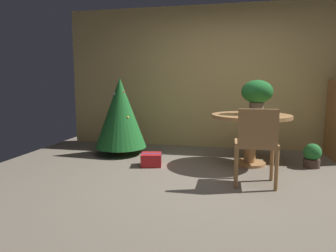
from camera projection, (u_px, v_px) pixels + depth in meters
ground_plane at (220, 185)px, 3.51m from camera, size 6.60×6.60×0.00m
back_wall_panel at (225, 78)px, 5.46m from camera, size 6.00×0.10×2.60m
round_dining_table at (251, 126)px, 4.34m from camera, size 1.14×1.14×0.75m
flower_vase at (257, 93)px, 4.32m from camera, size 0.45×0.45×0.50m
wooden_chair_near at (256, 141)px, 3.41m from camera, size 0.48×0.41×0.91m
holiday_tree at (120, 113)px, 4.99m from camera, size 0.86×0.86×1.29m
gift_box_red at (151, 160)px, 4.34m from camera, size 0.34×0.32×0.18m
potted_plant at (312, 155)px, 4.25m from camera, size 0.25×0.25×0.35m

